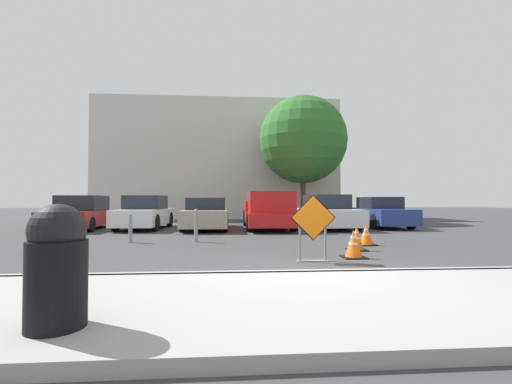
% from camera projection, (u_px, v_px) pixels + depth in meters
% --- Properties ---
extents(ground_plane, '(96.00, 96.00, 0.00)m').
position_uv_depth(ground_plane, '(255.00, 228.00, 15.33)').
color(ground_plane, '#3D3D3F').
extents(sidewalk_strip, '(23.34, 2.88, 0.14)m').
position_uv_depth(sidewalk_strip, '(325.00, 302.00, 3.92)').
color(sidewalk_strip, '#999993').
rests_on(sidewalk_strip, ground_plane).
extents(curb_lip, '(23.34, 0.20, 0.14)m').
position_uv_depth(curb_lip, '(299.00, 275.00, 5.36)').
color(curb_lip, '#999993').
rests_on(curb_lip, ground_plane).
extents(road_closed_sign, '(0.94, 0.20, 1.36)m').
position_uv_depth(road_closed_sign, '(313.00, 225.00, 6.97)').
color(road_closed_sign, black).
rests_on(road_closed_sign, ground_plane).
extents(traffic_cone_nearest, '(0.48, 0.48, 0.61)m').
position_uv_depth(traffic_cone_nearest, '(353.00, 244.00, 7.42)').
color(traffic_cone_nearest, black).
rests_on(traffic_cone_nearest, ground_plane).
extents(traffic_cone_second, '(0.46, 0.46, 0.62)m').
position_uv_depth(traffic_cone_second, '(357.00, 238.00, 8.53)').
color(traffic_cone_second, black).
rests_on(traffic_cone_second, ground_plane).
extents(traffic_cone_third, '(0.51, 0.51, 0.59)m').
position_uv_depth(traffic_cone_third, '(366.00, 235.00, 9.54)').
color(traffic_cone_third, black).
rests_on(traffic_cone_third, ground_plane).
extents(parked_car_nearest, '(2.10, 4.77, 1.47)m').
position_uv_depth(parked_car_nearest, '(82.00, 214.00, 14.98)').
color(parked_car_nearest, maroon).
rests_on(parked_car_nearest, ground_plane).
extents(parked_car_second, '(1.92, 4.24, 1.47)m').
position_uv_depth(parked_car_second, '(145.00, 213.00, 15.15)').
color(parked_car_second, white).
rests_on(parked_car_second, ground_plane).
extents(parked_car_third, '(1.94, 4.70, 1.37)m').
position_uv_depth(parked_car_third, '(206.00, 214.00, 15.06)').
color(parked_car_third, '#A39984').
rests_on(parked_car_third, ground_plane).
extents(pickup_truck, '(2.05, 5.37, 1.61)m').
position_uv_depth(pickup_truck, '(268.00, 212.00, 15.02)').
color(pickup_truck, red).
rests_on(pickup_truck, ground_plane).
extents(parked_car_fourth, '(2.06, 4.70, 1.51)m').
position_uv_depth(parked_car_fourth, '(327.00, 213.00, 15.52)').
color(parked_car_fourth, silver).
rests_on(parked_car_fourth, ground_plane).
extents(parked_car_fifth, '(1.89, 4.47, 1.42)m').
position_uv_depth(parked_car_fifth, '(380.00, 213.00, 16.24)').
color(parked_car_fifth, navy).
rests_on(parked_car_fifth, ground_plane).
extents(trash_bin, '(0.49, 0.49, 1.07)m').
position_uv_depth(trash_bin, '(57.00, 265.00, 2.96)').
color(trash_bin, black).
rests_on(trash_bin, sidewalk_strip).
extents(bollard_nearest, '(0.12, 0.12, 0.99)m').
position_uv_depth(bollard_nearest, '(196.00, 225.00, 10.32)').
color(bollard_nearest, gray).
rests_on(bollard_nearest, ground_plane).
extents(bollard_second, '(0.12, 0.12, 0.87)m').
position_uv_depth(bollard_second, '(130.00, 227.00, 10.17)').
color(bollard_second, gray).
rests_on(bollard_second, ground_plane).
extents(building_facade_backdrop, '(16.82, 5.00, 8.30)m').
position_uv_depth(building_facade_backdrop, '(219.00, 162.00, 25.41)').
color(building_facade_backdrop, beige).
rests_on(building_facade_backdrop, ground_plane).
extents(street_tree_behind_lot, '(5.34, 5.34, 7.65)m').
position_uv_depth(street_tree_behind_lot, '(303.00, 140.00, 20.88)').
color(street_tree_behind_lot, '#513823').
rests_on(street_tree_behind_lot, ground_plane).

